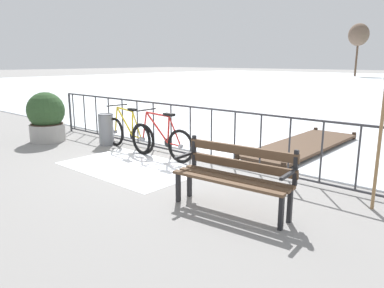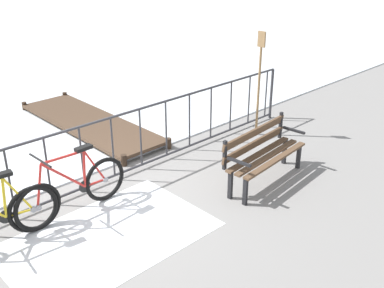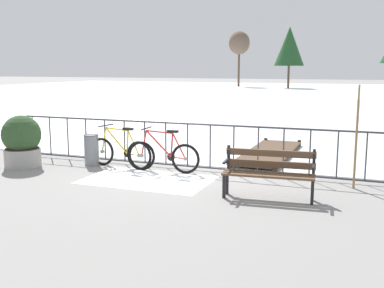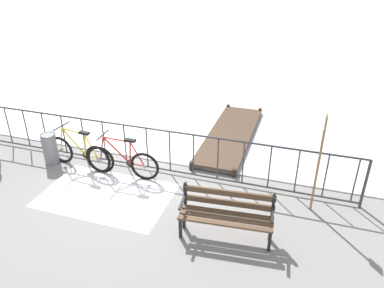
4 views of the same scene
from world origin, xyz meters
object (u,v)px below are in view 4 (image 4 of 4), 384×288
object	(u,v)px
oar_upright	(319,158)
park_bench	(227,211)
bicycle_second	(79,153)
bicycle_near_railing	(122,162)
trash_bin	(50,148)

from	to	relation	value
oar_upright	park_bench	bearing A→B (deg)	-138.78
bicycle_second	oar_upright	size ratio (longest dim) A/B	0.86
bicycle_near_railing	bicycle_second	bearing A→B (deg)	177.63
bicycle_second	trash_bin	xyz separation A→B (m)	(-0.77, -0.02, 0.00)
bicycle_second	park_bench	xyz separation A→B (m)	(3.71, -1.22, 0.14)
trash_bin	oar_upright	world-z (taller)	oar_upright
park_bench	oar_upright	bearing A→B (deg)	41.22
bicycle_second	trash_bin	size ratio (longest dim) A/B	2.33
park_bench	trash_bin	bearing A→B (deg)	165.01
bicycle_second	park_bench	size ratio (longest dim) A/B	1.04
bicycle_near_railing	trash_bin	distance (m)	1.88
trash_bin	oar_upright	bearing A→B (deg)	0.23
bicycle_near_railing	bicycle_second	size ratio (longest dim) A/B	1.00
bicycle_second	park_bench	world-z (taller)	bicycle_second
bicycle_near_railing	park_bench	world-z (taller)	bicycle_near_railing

